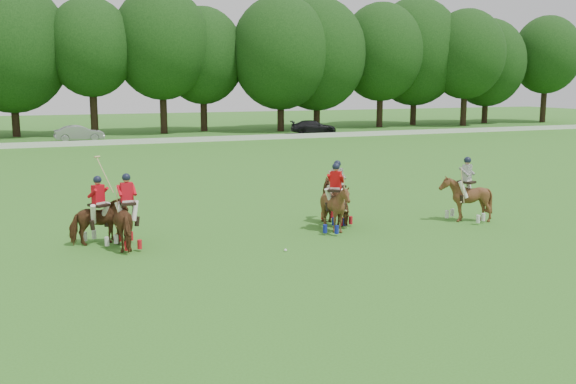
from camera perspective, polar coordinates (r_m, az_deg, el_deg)
name	(u,v)px	position (r m, az deg, el deg)	size (l,w,h in m)	color
ground	(262,273)	(17.47, -2.35, -7.23)	(180.00, 180.00, 0.00)	#356F1F
tree_line	(94,48)	(64.15, -16.87, 12.18)	(117.98, 14.32, 14.75)	black
boundary_rail	(107,142)	(54.27, -15.80, 4.26)	(120.00, 0.10, 0.44)	white
car_mid	(79,133)	(58.56, -18.07, 4.99)	(1.45, 4.15, 1.37)	#98989D
car_right	(313,127)	(63.90, 2.27, 5.80)	(1.83, 4.51, 1.31)	black
polo_red_a	(128,221)	(20.47, -14.03, -2.52)	(1.22, 1.99, 2.33)	#492513
polo_red_b	(99,221)	(21.10, -16.41, -2.46)	(1.91, 1.85, 2.74)	#492513
polo_red_c	(335,207)	(22.05, 4.24, -1.34)	(2.02, 2.04, 2.38)	#492513
polo_stripe_a	(337,201)	(23.26, 4.36, -0.82)	(1.23, 2.03, 2.32)	#492513
polo_stripe_b	(466,198)	(24.46, 15.52, -0.54)	(1.91, 1.99, 2.40)	#492513
polo_ball	(285,250)	(19.58, -0.23, -5.20)	(0.09, 0.09, 0.09)	white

